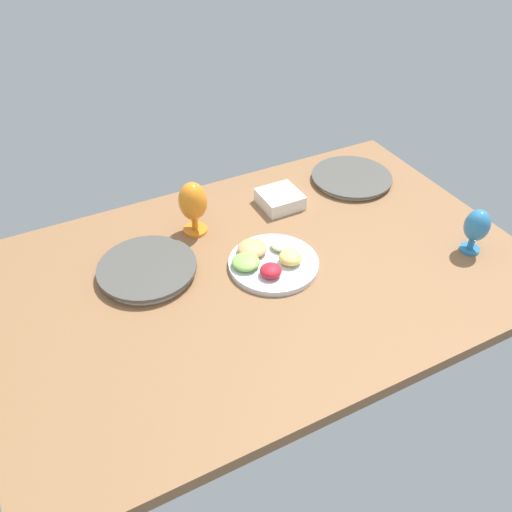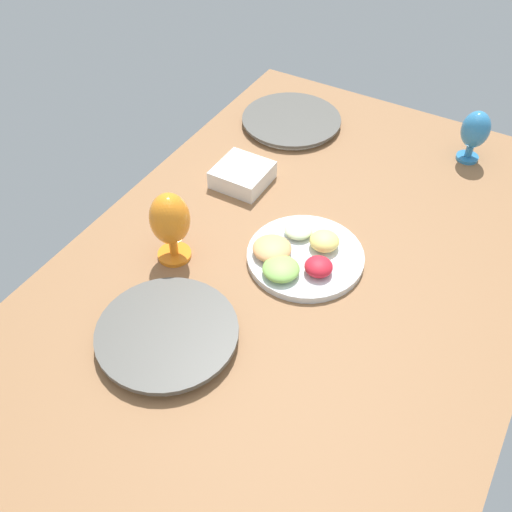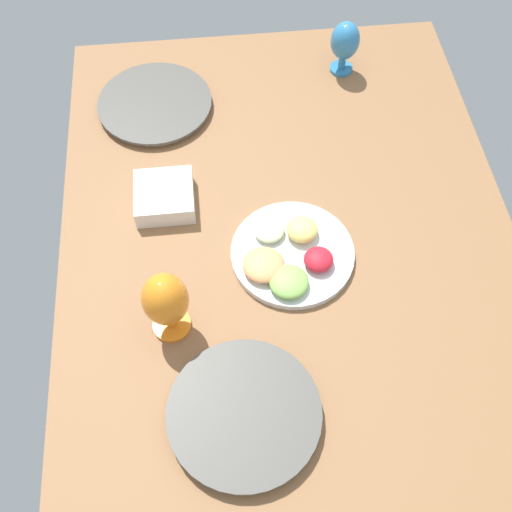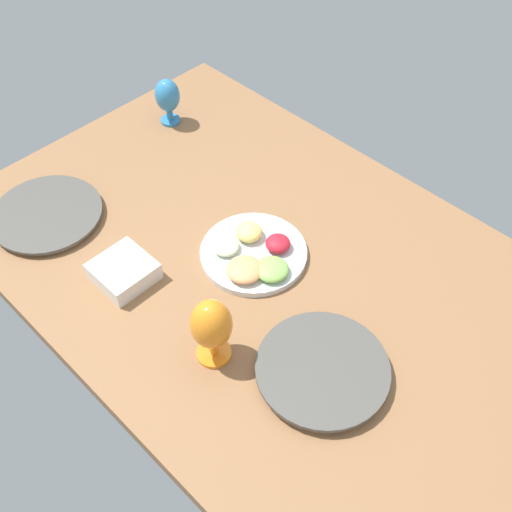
{
  "view_description": "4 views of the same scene",
  "coord_description": "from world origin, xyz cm",
  "px_view_note": "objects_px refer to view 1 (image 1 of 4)",
  "views": [
    {
      "loc": [
        57.61,
        107.39,
        106.79
      ],
      "look_at": [
        1.25,
        -1.95,
        4.36
      ],
      "focal_mm": 37.6,
      "sensor_mm": 36.0,
      "label": 1
    },
    {
      "loc": [
        87.46,
        39.28,
        100.36
      ],
      "look_at": [
        4.85,
        -8.41,
        4.36
      ],
      "focal_mm": 41.92,
      "sensor_mm": 36.0,
      "label": 2
    },
    {
      "loc": [
        66.54,
        -15.64,
        115.18
      ],
      "look_at": [
        -1.8,
        -8.37,
        4.36
      ],
      "focal_mm": 42.52,
      "sensor_mm": 36.0,
      "label": 3
    },
    {
      "loc": [
        69.88,
        -73.96,
        119.99
      ],
      "look_at": [
        -0.51,
        -2.4,
        4.36
      ],
      "focal_mm": 43.3,
      "sensor_mm": 36.0,
      "label": 4
    }
  ],
  "objects_px": {
    "dinner_plate_left": "(352,178)",
    "square_bowl_white": "(280,198)",
    "fruit_platter": "(270,260)",
    "hurricane_glass_blue": "(477,227)",
    "hurricane_glass_orange": "(193,203)",
    "dinner_plate_right": "(147,269)"
  },
  "relations": [
    {
      "from": "dinner_plate_left",
      "to": "square_bowl_white",
      "type": "bearing_deg",
      "value": 3.24
    },
    {
      "from": "dinner_plate_left",
      "to": "fruit_platter",
      "type": "distance_m",
      "value": 0.58
    },
    {
      "from": "hurricane_glass_blue",
      "to": "square_bowl_white",
      "type": "xyz_separation_m",
      "value": [
        0.41,
        -0.49,
        -0.06
      ]
    },
    {
      "from": "dinner_plate_left",
      "to": "hurricane_glass_orange",
      "type": "relative_size",
      "value": 1.63
    },
    {
      "from": "hurricane_glass_blue",
      "to": "square_bowl_white",
      "type": "distance_m",
      "value": 0.64
    },
    {
      "from": "fruit_platter",
      "to": "hurricane_glass_orange",
      "type": "bearing_deg",
      "value": -62.75
    },
    {
      "from": "fruit_platter",
      "to": "hurricane_glass_blue",
      "type": "relative_size",
      "value": 1.83
    },
    {
      "from": "hurricane_glass_blue",
      "to": "square_bowl_white",
      "type": "bearing_deg",
      "value": -50.43
    },
    {
      "from": "dinner_plate_left",
      "to": "dinner_plate_right",
      "type": "bearing_deg",
      "value": 10.31
    },
    {
      "from": "hurricane_glass_blue",
      "to": "dinner_plate_left",
      "type": "bearing_deg",
      "value": -79.96
    },
    {
      "from": "hurricane_glass_blue",
      "to": "square_bowl_white",
      "type": "height_order",
      "value": "hurricane_glass_blue"
    },
    {
      "from": "hurricane_glass_orange",
      "to": "square_bowl_white",
      "type": "relative_size",
      "value": 1.35
    },
    {
      "from": "dinner_plate_right",
      "to": "hurricane_glass_orange",
      "type": "height_order",
      "value": "hurricane_glass_orange"
    },
    {
      "from": "dinner_plate_left",
      "to": "fruit_platter",
      "type": "relative_size",
      "value": 1.08
    },
    {
      "from": "dinner_plate_right",
      "to": "square_bowl_white",
      "type": "distance_m",
      "value": 0.55
    },
    {
      "from": "dinner_plate_left",
      "to": "hurricane_glass_blue",
      "type": "distance_m",
      "value": 0.53
    },
    {
      "from": "hurricane_glass_orange",
      "to": "square_bowl_white",
      "type": "height_order",
      "value": "hurricane_glass_orange"
    },
    {
      "from": "dinner_plate_right",
      "to": "hurricane_glass_orange",
      "type": "distance_m",
      "value": 0.26
    },
    {
      "from": "fruit_platter",
      "to": "dinner_plate_right",
      "type": "bearing_deg",
      "value": -21.13
    },
    {
      "from": "dinner_plate_right",
      "to": "hurricane_glass_blue",
      "type": "xyz_separation_m",
      "value": [
        -0.94,
        0.36,
        0.07
      ]
    },
    {
      "from": "dinner_plate_left",
      "to": "hurricane_glass_blue",
      "type": "height_order",
      "value": "hurricane_glass_blue"
    },
    {
      "from": "dinner_plate_left",
      "to": "square_bowl_white",
      "type": "xyz_separation_m",
      "value": [
        0.32,
        0.02,
        0.02
      ]
    }
  ]
}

